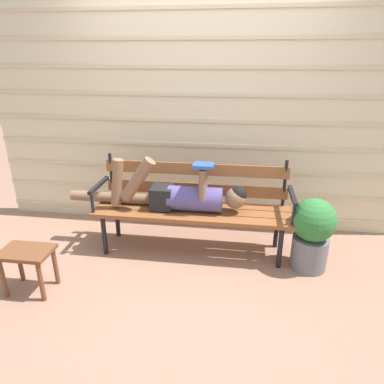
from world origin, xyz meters
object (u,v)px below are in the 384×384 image
Objects in this scene: reclining_person at (178,194)px; footstool at (27,259)px; potted_plant at (312,232)px; park_bench at (193,202)px.

reclining_person reaches higher than footstool.
footstool is at bearing -164.06° from potted_plant.
reclining_person is at bearing 36.43° from footstool.
park_bench is 0.18m from reclining_person.
reclining_person is 2.59× the size of potted_plant.
park_bench is 2.80× the size of potted_plant.
park_bench is 1.08× the size of reclining_person.
park_bench is 1.48m from footstool.
park_bench is 1.09m from potted_plant.
footstool is 0.60× the size of potted_plant.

